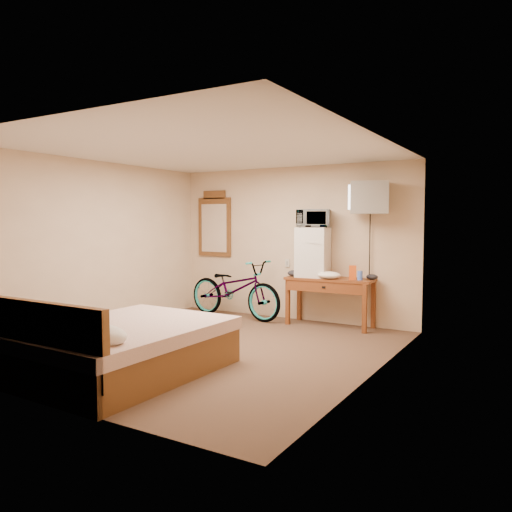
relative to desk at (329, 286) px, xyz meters
name	(u,v)px	position (x,y,z in m)	size (l,w,h in m)	color
room	(210,250)	(-0.78, -2.00, 0.62)	(4.60, 4.64, 2.50)	#4D3326
desk	(329,286)	(0.00, 0.00, 0.00)	(1.36, 0.57, 0.75)	brown
mini_fridge	(313,252)	(-0.29, 0.03, 0.51)	(0.53, 0.51, 0.77)	silver
microwave	(313,218)	(-0.29, 0.03, 1.03)	(0.51, 0.34, 0.28)	silver
snack_bag	(353,273)	(0.38, -0.02, 0.23)	(0.11, 0.06, 0.21)	#E65214
blue_cup	(360,275)	(0.49, -0.02, 0.19)	(0.08, 0.08, 0.14)	#4673EF
cloth_cream	(329,275)	(0.04, -0.11, 0.18)	(0.36, 0.28, 0.11)	white
cloth_dark_a	(296,273)	(-0.52, -0.09, 0.17)	(0.28, 0.21, 0.10)	black
cloth_dark_b	(372,277)	(0.63, 0.12, 0.16)	(0.18, 0.14, 0.08)	black
crt_television	(369,198)	(0.60, 0.02, 1.32)	(0.65, 0.68, 0.46)	black
wall_mirror	(215,224)	(-2.32, 0.27, 0.93)	(0.69, 0.04, 1.17)	brown
bicycle	(235,289)	(-1.63, -0.13, -0.14)	(0.65, 1.86, 0.98)	black
bed	(120,347)	(-0.96, -3.37, -0.34)	(1.63, 2.14, 0.90)	brown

